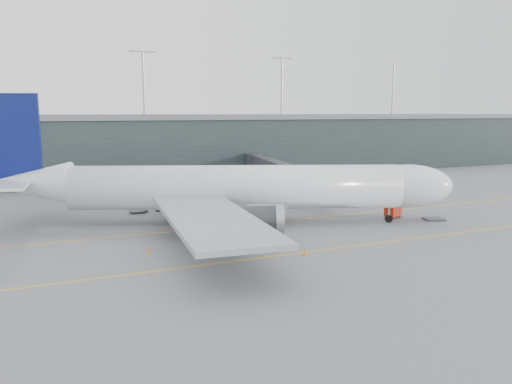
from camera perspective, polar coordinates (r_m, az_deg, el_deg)
name	(u,v)px	position (r m, az deg, el deg)	size (l,w,h in m)	color
ground	(179,224)	(72.10, -8.76, -3.62)	(320.00, 320.00, 0.00)	slate
taxiline_a	(187,230)	(68.33, -7.90, -4.30)	(160.00, 0.25, 0.02)	gold
taxiline_b	(228,262)	(53.61, -3.23, -7.99)	(160.00, 0.25, 0.02)	gold
taxiline_lead_main	(178,199)	(92.32, -8.94, -0.82)	(0.25, 60.00, 0.02)	gold
terminal	(117,146)	(127.59, -15.56, 5.12)	(240.00, 36.00, 29.00)	#1F2A2A
main_aircraft	(233,188)	(70.45, -2.65, 0.43)	(62.84, 58.05, 18.31)	silver
jet_bridge	(272,168)	(100.69, 1.79, 2.76)	(9.15, 44.14, 6.17)	#303035
gse_cart	(393,211)	(78.19, 15.39, -2.14)	(2.91, 2.37, 1.71)	#B3250C
baggage_dolly	(434,219)	(78.23, 19.67, -2.93)	(2.73, 2.19, 0.27)	#3A3A40
uld_a	(137,206)	(80.78, -13.45, -1.61)	(2.29, 1.84, 2.06)	#323337
uld_b	(139,206)	(81.47, -13.20, -1.52)	(2.57, 2.23, 2.03)	#323337
uld_c	(163,205)	(81.65, -10.59, -1.42)	(2.68, 2.43, 2.00)	#323337
cone_nose	(392,213)	(80.03, 15.24, -2.28)	(0.49, 0.49, 0.78)	orange
cone_wing_stbd	(305,252)	(56.42, 5.61, -6.81)	(0.41, 0.41, 0.65)	orange
cone_wing_port	(199,203)	(85.67, -6.58, -1.31)	(0.44, 0.44, 0.70)	orange
cone_tail	(149,249)	(58.48, -12.18, -6.40)	(0.41, 0.41, 0.65)	#D5580B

